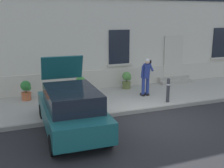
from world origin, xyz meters
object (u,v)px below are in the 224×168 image
at_px(bollard_near_person, 168,89).
at_px(planter_olive, 127,80).
at_px(planter_terracotta, 26,90).
at_px(planter_cream, 81,85).
at_px(person_on_phone, 146,75).
at_px(hatchback_car_teal, 71,109).

distance_m(bollard_near_person, planter_olive, 2.81).
height_order(planter_terracotta, planter_cream, same).
bearing_deg(planter_terracotta, person_on_phone, -14.46).
relative_size(hatchback_car_teal, planter_olive, 4.79).
distance_m(planter_terracotta, planter_olive, 4.88).
height_order(hatchback_car_teal, planter_cream, hatchback_car_teal).
bearing_deg(person_on_phone, planter_olive, 81.98).
xyz_separation_m(hatchback_car_teal, planter_cream, (1.33, 3.76, -0.19)).
height_order(hatchback_car_teal, bollard_near_person, hatchback_car_teal).
distance_m(planter_cream, planter_olive, 2.45).
relative_size(hatchback_car_teal, planter_cream, 4.79).
bearing_deg(planter_olive, bollard_near_person, -75.96).
bearing_deg(person_on_phone, hatchback_car_teal, -165.55).
relative_size(person_on_phone, planter_cream, 2.03).
height_order(hatchback_car_teal, planter_terracotta, hatchback_car_teal).
bearing_deg(planter_olive, hatchback_car_teal, -133.17).
xyz_separation_m(bollard_near_person, planter_terracotta, (-5.56, 2.50, -0.11)).
xyz_separation_m(person_on_phone, planter_terracotta, (-5.13, 1.32, -0.54)).
bearing_deg(planter_olive, planter_cream, -173.92).
bearing_deg(planter_terracotta, planter_cream, -0.76).
xyz_separation_m(person_on_phone, planter_olive, (-0.25, 1.55, -0.54)).
bearing_deg(bollard_near_person, planter_olive, 104.04).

